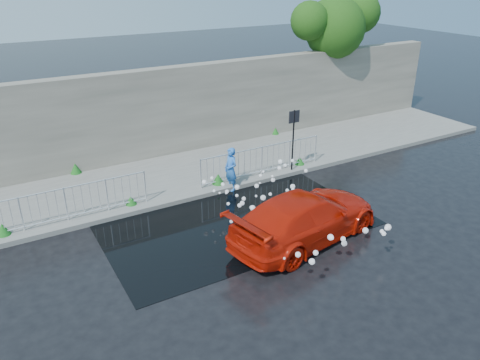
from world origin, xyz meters
name	(u,v)px	position (x,y,z in m)	size (l,w,h in m)	color
ground	(236,240)	(0.00, 0.00, 0.00)	(90.00, 90.00, 0.00)	black
pavement	(170,176)	(0.00, 5.00, 0.07)	(30.00, 4.00, 0.15)	slate
curb	(192,197)	(0.00, 3.00, 0.08)	(30.00, 0.25, 0.16)	slate
retaining_wall	(146,115)	(0.00, 7.20, 1.90)	(30.00, 0.60, 3.50)	#5F5B50
puddle	(234,221)	(0.50, 1.00, 0.01)	(8.00, 5.00, 0.01)	black
sign_post	(293,131)	(4.20, 3.10, 1.72)	(0.45, 0.06, 2.50)	black
tree	(336,25)	(9.58, 7.41, 4.74)	(4.83, 2.85, 6.16)	#332114
railing_left	(66,203)	(-4.00, 3.35, 0.74)	(5.05, 0.05, 1.10)	silver
railing_right	(262,159)	(3.00, 3.35, 0.74)	(5.05, 0.05, 1.10)	silver
weeds	(165,176)	(-0.35, 4.56, 0.32)	(12.17, 3.93, 0.39)	#16541A
water_spray	(284,207)	(1.64, -0.03, 0.67)	(3.63, 5.37, 1.07)	white
red_car	(305,217)	(1.77, -0.92, 0.71)	(2.00, 4.91, 1.43)	red
person	(231,169)	(1.50, 3.00, 0.78)	(0.57, 0.38, 1.57)	blue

